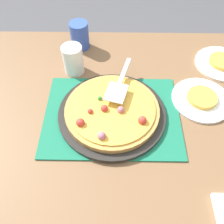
{
  "coord_description": "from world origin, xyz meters",
  "views": [
    {
      "loc": [
        0.01,
        -0.53,
        1.46
      ],
      "look_at": [
        0.0,
        0.0,
        0.77
      ],
      "focal_mm": 39.41,
      "sensor_mm": 36.0,
      "label": 1
    }
  ],
  "objects_px": {
    "served_slice_left": "(202,97)",
    "cup_near": "(80,36)",
    "pizza": "(112,110)",
    "plate_far_right": "(221,64)",
    "pizza_pan": "(112,113)",
    "plate_near_left": "(201,100)",
    "pizza_server": "(120,83)",
    "served_slice_right": "(222,61)",
    "cup_far": "(73,60)"
  },
  "relations": [
    {
      "from": "pizza_server",
      "to": "plate_far_right",
      "type": "bearing_deg",
      "value": 22.94
    },
    {
      "from": "plate_far_right",
      "to": "pizza_server",
      "type": "distance_m",
      "value": 0.48
    },
    {
      "from": "pizza_pan",
      "to": "plate_far_right",
      "type": "height_order",
      "value": "pizza_pan"
    },
    {
      "from": "pizza_pan",
      "to": "served_slice_left",
      "type": "bearing_deg",
      "value": 12.66
    },
    {
      "from": "pizza",
      "to": "served_slice_right",
      "type": "xyz_separation_m",
      "value": [
        0.46,
        0.28,
        -0.02
      ]
    },
    {
      "from": "pizza_pan",
      "to": "cup_near",
      "type": "relative_size",
      "value": 3.17
    },
    {
      "from": "served_slice_left",
      "to": "cup_near",
      "type": "bearing_deg",
      "value": 146.91
    },
    {
      "from": "plate_near_left",
      "to": "cup_near",
      "type": "relative_size",
      "value": 1.83
    },
    {
      "from": "plate_far_right",
      "to": "cup_near",
      "type": "height_order",
      "value": "cup_near"
    },
    {
      "from": "served_slice_left",
      "to": "served_slice_right",
      "type": "bearing_deg",
      "value": 57.85
    },
    {
      "from": "pizza_server",
      "to": "pizza",
      "type": "bearing_deg",
      "value": -105.73
    },
    {
      "from": "plate_near_left",
      "to": "cup_far",
      "type": "distance_m",
      "value": 0.52
    },
    {
      "from": "pizza_pan",
      "to": "served_slice_right",
      "type": "bearing_deg",
      "value": 31.09
    },
    {
      "from": "pizza",
      "to": "cup_near",
      "type": "relative_size",
      "value": 2.75
    },
    {
      "from": "served_slice_left",
      "to": "cup_near",
      "type": "distance_m",
      "value": 0.57
    },
    {
      "from": "pizza",
      "to": "plate_far_right",
      "type": "height_order",
      "value": "pizza"
    },
    {
      "from": "pizza_pan",
      "to": "served_slice_right",
      "type": "xyz_separation_m",
      "value": [
        0.46,
        0.28,
        0.01
      ]
    },
    {
      "from": "pizza_pan",
      "to": "pizza",
      "type": "height_order",
      "value": "pizza"
    },
    {
      "from": "served_slice_left",
      "to": "cup_near",
      "type": "height_order",
      "value": "cup_near"
    },
    {
      "from": "plate_near_left",
      "to": "pizza_server",
      "type": "relative_size",
      "value": 0.94
    },
    {
      "from": "served_slice_left",
      "to": "served_slice_right",
      "type": "height_order",
      "value": "same"
    },
    {
      "from": "plate_near_left",
      "to": "served_slice_left",
      "type": "distance_m",
      "value": 0.01
    },
    {
      "from": "cup_near",
      "to": "cup_far",
      "type": "height_order",
      "value": "same"
    },
    {
      "from": "plate_near_left",
      "to": "served_slice_left",
      "type": "height_order",
      "value": "served_slice_left"
    },
    {
      "from": "served_slice_left",
      "to": "cup_far",
      "type": "height_order",
      "value": "cup_far"
    },
    {
      "from": "served_slice_left",
      "to": "cup_far",
      "type": "distance_m",
      "value": 0.52
    },
    {
      "from": "pizza_pan",
      "to": "pizza",
      "type": "xyz_separation_m",
      "value": [
        -0.0,
        -0.0,
        0.02
      ]
    },
    {
      "from": "pizza_pan",
      "to": "cup_far",
      "type": "relative_size",
      "value": 3.17
    },
    {
      "from": "pizza_server",
      "to": "cup_near",
      "type": "bearing_deg",
      "value": 120.63
    },
    {
      "from": "cup_near",
      "to": "cup_far",
      "type": "bearing_deg",
      "value": -93.88
    },
    {
      "from": "plate_far_right",
      "to": "served_slice_left",
      "type": "distance_m",
      "value": 0.24
    },
    {
      "from": "served_slice_left",
      "to": "cup_near",
      "type": "relative_size",
      "value": 0.92
    },
    {
      "from": "pizza",
      "to": "plate_far_right",
      "type": "xyz_separation_m",
      "value": [
        0.46,
        0.28,
        -0.03
      ]
    },
    {
      "from": "served_slice_right",
      "to": "plate_far_right",
      "type": "bearing_deg",
      "value": 0.0
    },
    {
      "from": "pizza_pan",
      "to": "plate_near_left",
      "type": "bearing_deg",
      "value": 12.66
    },
    {
      "from": "pizza",
      "to": "cup_far",
      "type": "bearing_deg",
      "value": 124.34
    },
    {
      "from": "served_slice_right",
      "to": "cup_near",
      "type": "height_order",
      "value": "cup_near"
    },
    {
      "from": "served_slice_right",
      "to": "pizza_server",
      "type": "bearing_deg",
      "value": -157.06
    },
    {
      "from": "cup_near",
      "to": "served_slice_left",
      "type": "bearing_deg",
      "value": -33.09
    },
    {
      "from": "pizza",
      "to": "served_slice_left",
      "type": "relative_size",
      "value": 3.0
    },
    {
      "from": "plate_near_left",
      "to": "pizza",
      "type": "bearing_deg",
      "value": -167.04
    },
    {
      "from": "plate_far_right",
      "to": "cup_near",
      "type": "bearing_deg",
      "value": 169.74
    },
    {
      "from": "pizza",
      "to": "pizza_server",
      "type": "distance_m",
      "value": 0.11
    },
    {
      "from": "pizza",
      "to": "served_slice_right",
      "type": "distance_m",
      "value": 0.54
    },
    {
      "from": "cup_far",
      "to": "pizza",
      "type": "bearing_deg",
      "value": -55.66
    },
    {
      "from": "cup_near",
      "to": "pizza",
      "type": "bearing_deg",
      "value": -69.36
    },
    {
      "from": "plate_far_right",
      "to": "served_slice_left",
      "type": "relative_size",
      "value": 2.0
    },
    {
      "from": "served_slice_left",
      "to": "pizza_server",
      "type": "distance_m",
      "value": 0.31
    },
    {
      "from": "pizza",
      "to": "pizza_server",
      "type": "height_order",
      "value": "pizza_server"
    },
    {
      "from": "cup_far",
      "to": "pizza_pan",
      "type": "bearing_deg",
      "value": -55.37
    }
  ]
}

